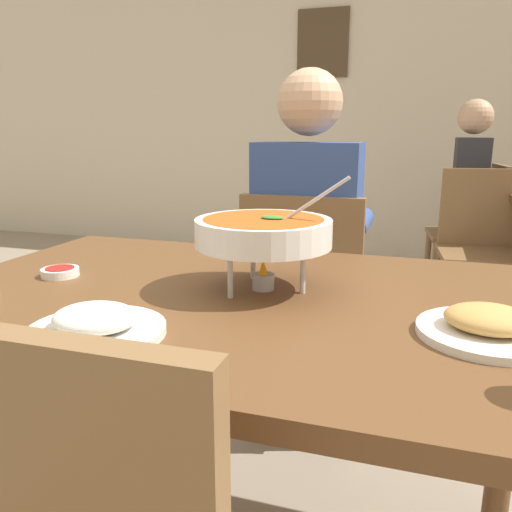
{
  "coord_description": "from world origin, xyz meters",
  "views": [
    {
      "loc": [
        0.37,
        -1.01,
        1.1
      ],
      "look_at": [
        0.0,
        0.15,
        0.81
      ],
      "focal_mm": 36.0,
      "sensor_mm": 36.0,
      "label": 1
    }
  ],
  "objects_px": {
    "chair_bg_middle": "(479,225)",
    "patron_bg_middle": "(475,188)",
    "diner_main": "(309,234)",
    "chair_diner_main": "(306,299)",
    "rice_plate": "(96,325)",
    "sauce_dish": "(61,272)",
    "dining_table_main": "(236,337)",
    "appetizer_plate": "(489,326)",
    "chair_bg_corner": "(478,239)",
    "curry_bowl": "(263,233)"
  },
  "relations": [
    {
      "from": "rice_plate",
      "to": "dining_table_main",
      "type": "bearing_deg",
      "value": 63.62
    },
    {
      "from": "chair_diner_main",
      "to": "sauce_dish",
      "type": "distance_m",
      "value": 0.91
    },
    {
      "from": "sauce_dish",
      "to": "rice_plate",
      "type": "bearing_deg",
      "value": -44.21
    },
    {
      "from": "dining_table_main",
      "to": "patron_bg_middle",
      "type": "relative_size",
      "value": 1.07
    },
    {
      "from": "diner_main",
      "to": "appetizer_plate",
      "type": "xyz_separation_m",
      "value": [
        0.5,
        -0.87,
        0.03
      ]
    },
    {
      "from": "rice_plate",
      "to": "sauce_dish",
      "type": "bearing_deg",
      "value": 135.79
    },
    {
      "from": "dining_table_main",
      "to": "diner_main",
      "type": "bearing_deg",
      "value": 90.0
    },
    {
      "from": "chair_diner_main",
      "to": "chair_bg_corner",
      "type": "xyz_separation_m",
      "value": [
        0.71,
        1.38,
        0.0
      ]
    },
    {
      "from": "appetizer_plate",
      "to": "chair_bg_corner",
      "type": "height_order",
      "value": "chair_bg_corner"
    },
    {
      "from": "sauce_dish",
      "to": "chair_bg_middle",
      "type": "relative_size",
      "value": 0.1
    },
    {
      "from": "chair_bg_middle",
      "to": "chair_bg_corner",
      "type": "relative_size",
      "value": 1.0
    },
    {
      "from": "chair_diner_main",
      "to": "chair_bg_middle",
      "type": "xyz_separation_m",
      "value": [
        0.76,
        1.88,
        0.0
      ]
    },
    {
      "from": "chair_diner_main",
      "to": "rice_plate",
      "type": "height_order",
      "value": "chair_diner_main"
    },
    {
      "from": "curry_bowl",
      "to": "rice_plate",
      "type": "relative_size",
      "value": 1.39
    },
    {
      "from": "sauce_dish",
      "to": "chair_bg_corner",
      "type": "xyz_separation_m",
      "value": [
        1.16,
        2.12,
        -0.26
      ]
    },
    {
      "from": "chair_diner_main",
      "to": "patron_bg_middle",
      "type": "xyz_separation_m",
      "value": [
        0.71,
        1.9,
        0.24
      ]
    },
    {
      "from": "dining_table_main",
      "to": "rice_plate",
      "type": "xyz_separation_m",
      "value": [
        -0.15,
        -0.3,
        0.12
      ]
    },
    {
      "from": "chair_bg_middle",
      "to": "chair_diner_main",
      "type": "bearing_deg",
      "value": -111.96
    },
    {
      "from": "chair_diner_main",
      "to": "patron_bg_middle",
      "type": "relative_size",
      "value": 0.69
    },
    {
      "from": "dining_table_main",
      "to": "chair_diner_main",
      "type": "xyz_separation_m",
      "value": [
        -0.0,
        0.74,
        -0.15
      ]
    },
    {
      "from": "chair_diner_main",
      "to": "patron_bg_middle",
      "type": "height_order",
      "value": "patron_bg_middle"
    },
    {
      "from": "chair_bg_middle",
      "to": "diner_main",
      "type": "bearing_deg",
      "value": -112.32
    },
    {
      "from": "sauce_dish",
      "to": "chair_bg_corner",
      "type": "height_order",
      "value": "chair_bg_corner"
    },
    {
      "from": "chair_bg_middle",
      "to": "chair_bg_corner",
      "type": "distance_m",
      "value": 0.5
    },
    {
      "from": "curry_bowl",
      "to": "chair_bg_middle",
      "type": "height_order",
      "value": "curry_bowl"
    },
    {
      "from": "appetizer_plate",
      "to": "sauce_dish",
      "type": "xyz_separation_m",
      "value": [
        -0.95,
        0.1,
        -0.01
      ]
    },
    {
      "from": "chair_diner_main",
      "to": "curry_bowl",
      "type": "height_order",
      "value": "curry_bowl"
    },
    {
      "from": "chair_diner_main",
      "to": "sauce_dish",
      "type": "height_order",
      "value": "chair_diner_main"
    },
    {
      "from": "chair_bg_middle",
      "to": "chair_bg_corner",
      "type": "height_order",
      "value": "same"
    },
    {
      "from": "sauce_dish",
      "to": "chair_bg_middle",
      "type": "distance_m",
      "value": 2.9
    },
    {
      "from": "appetizer_plate",
      "to": "sauce_dish",
      "type": "relative_size",
      "value": 2.67
    },
    {
      "from": "chair_diner_main",
      "to": "diner_main",
      "type": "bearing_deg",
      "value": 90.0
    },
    {
      "from": "sauce_dish",
      "to": "patron_bg_middle",
      "type": "xyz_separation_m",
      "value": [
        1.17,
        2.64,
        -0.02
      ]
    },
    {
      "from": "appetizer_plate",
      "to": "sauce_dish",
      "type": "distance_m",
      "value": 0.96
    },
    {
      "from": "sauce_dish",
      "to": "chair_bg_corner",
      "type": "distance_m",
      "value": 2.44
    },
    {
      "from": "sauce_dish",
      "to": "patron_bg_middle",
      "type": "distance_m",
      "value": 2.89
    },
    {
      "from": "appetizer_plate",
      "to": "curry_bowl",
      "type": "bearing_deg",
      "value": 161.89
    },
    {
      "from": "appetizer_plate",
      "to": "chair_bg_corner",
      "type": "distance_m",
      "value": 2.25
    },
    {
      "from": "curry_bowl",
      "to": "sauce_dish",
      "type": "xyz_separation_m",
      "value": [
        -0.5,
        -0.05,
        -0.12
      ]
    },
    {
      "from": "diner_main",
      "to": "appetizer_plate",
      "type": "bearing_deg",
      "value": -60.31
    },
    {
      "from": "dining_table_main",
      "to": "patron_bg_middle",
      "type": "xyz_separation_m",
      "value": [
        0.71,
        2.64,
        0.09
      ]
    },
    {
      "from": "diner_main",
      "to": "patron_bg_middle",
      "type": "height_order",
      "value": "same"
    },
    {
      "from": "patron_bg_middle",
      "to": "rice_plate",
      "type": "bearing_deg",
      "value": -106.3
    },
    {
      "from": "rice_plate",
      "to": "appetizer_plate",
      "type": "xyz_separation_m",
      "value": [
        0.65,
        0.2,
        0.0
      ]
    },
    {
      "from": "chair_diner_main",
      "to": "appetizer_plate",
      "type": "distance_m",
      "value": 1.01
    },
    {
      "from": "rice_plate",
      "to": "curry_bowl",
      "type": "bearing_deg",
      "value": 60.35
    },
    {
      "from": "chair_bg_middle",
      "to": "rice_plate",
      "type": "bearing_deg",
      "value": -107.22
    },
    {
      "from": "chair_bg_middle",
      "to": "patron_bg_middle",
      "type": "bearing_deg",
      "value": 153.95
    },
    {
      "from": "sauce_dish",
      "to": "patron_bg_middle",
      "type": "bearing_deg",
      "value": 66.15
    },
    {
      "from": "chair_diner_main",
      "to": "diner_main",
      "type": "distance_m",
      "value": 0.24
    }
  ]
}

